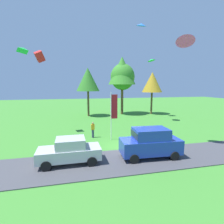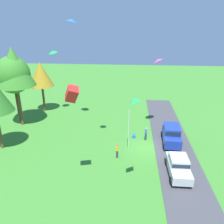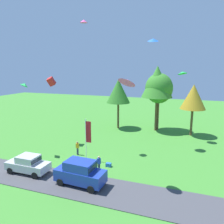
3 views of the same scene
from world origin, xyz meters
name	(u,v)px [view 1 (image 1 of 3)]	position (x,y,z in m)	size (l,w,h in m)	color
ground_plane	(125,147)	(0.00, 0.00, 0.00)	(120.00, 120.00, 0.00)	#3D842D
pavement_strip	(136,159)	(0.00, -2.83, 0.03)	(36.00, 4.40, 0.06)	#424247
car_sedan_near_entrance	(70,150)	(-4.82, -2.38, 1.04)	(4.41, 1.97, 1.84)	#B7B7BC
car_suv_mid_row	(150,142)	(1.25, -2.66, 1.30)	(4.69, 2.24, 2.28)	#1E389E
person_watching_sky	(93,130)	(-2.46, 3.62, 0.88)	(0.36, 0.24, 1.71)	#2D334C
person_on_lawn	(142,136)	(1.81, 0.33, 0.88)	(0.36, 0.24, 1.71)	#2D334C
tree_far_left	(88,80)	(-1.63, 17.19, 6.61)	(4.13, 4.13, 8.71)	brown
tree_center_back	(122,71)	(4.92, 17.91, 8.33)	(5.19, 5.19, 10.95)	brown
tree_left_of_center	(123,77)	(5.18, 18.38, 7.19)	(4.62, 4.62, 9.76)	brown
tree_right_of_center	(152,82)	(10.70, 16.85, 6.18)	(3.86, 3.86, 8.14)	brown
flag_banner	(113,110)	(-0.48, 2.48, 3.12)	(0.71, 0.08, 4.93)	silver
cooler_box	(141,138)	(2.32, 1.78, 0.20)	(0.56, 0.40, 0.40)	blue
kite_delta_low_drifter	(141,25)	(5.34, 9.82, 14.04)	(1.41, 1.41, 0.32)	blue
kite_diamond_mid_center	(24,50)	(-8.42, 2.13, 8.60)	(0.96, 0.70, 0.34)	green
kite_delta_trailing_tail	(151,60)	(8.95, 13.88, 9.91)	(1.32, 1.32, 0.31)	green
kite_delta_topmost	(185,40)	(5.03, -0.84, 9.42)	(1.57, 1.57, 0.30)	#EA4C9E
kite_box_over_trees	(40,57)	(-7.86, 6.61, 8.75)	(0.76, 0.76, 1.06)	red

